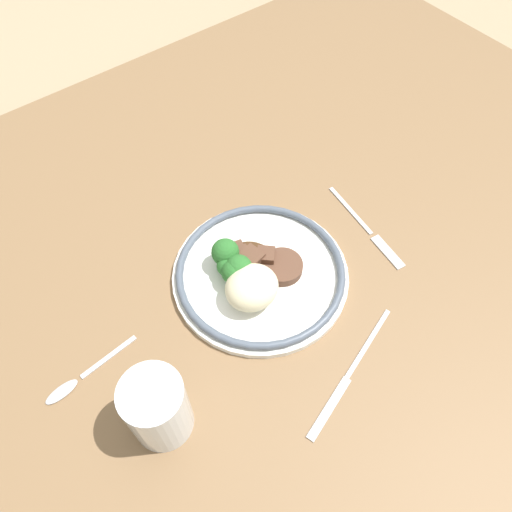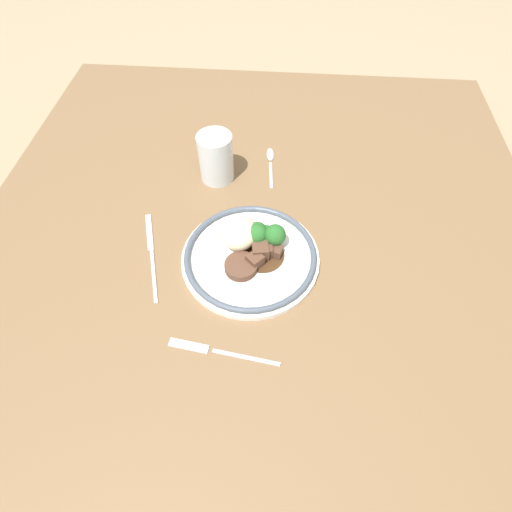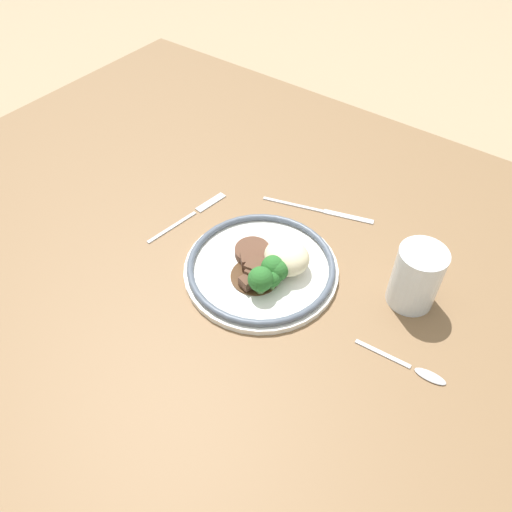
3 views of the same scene
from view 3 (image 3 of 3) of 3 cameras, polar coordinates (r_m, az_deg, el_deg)
name	(u,v)px [view 3 (image 3 of 3)]	position (r m, az deg, el deg)	size (l,w,h in m)	color
ground_plane	(236,278)	(0.94, -2.26, -2.59)	(8.00, 8.00, 0.00)	#998466
dining_table	(236,271)	(0.93, -2.30, -1.71)	(1.55, 1.22, 0.04)	brown
plate	(265,266)	(0.88, 1.02, -1.19)	(0.28, 0.28, 0.07)	white
juice_glass	(415,279)	(0.86, 17.76, -2.54)	(0.08, 0.08, 0.11)	#F4AD19
fork	(195,212)	(1.01, -6.94, 4.99)	(0.04, 0.19, 0.00)	#B7B7BC
knife	(321,210)	(1.02, 7.40, 5.19)	(0.23, 0.08, 0.00)	#B7B7BC
spoon	(418,371)	(0.81, 18.03, -12.35)	(0.15, 0.02, 0.01)	#B7B7BC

